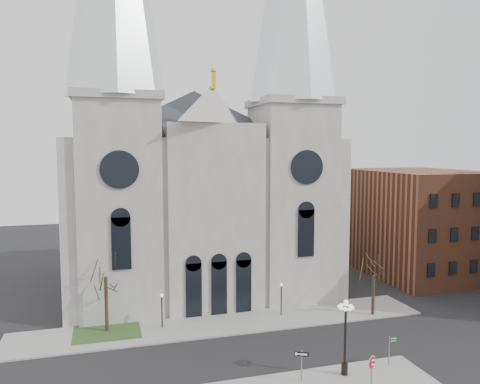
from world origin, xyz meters
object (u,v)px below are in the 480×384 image
object	(u,v)px
stop_sign	(372,367)
one_way_sign	(302,360)
street_name_sign	(390,348)
globe_lamp	(345,328)

from	to	relation	value
stop_sign	one_way_sign	size ratio (longest dim) A/B	1.17
stop_sign	street_name_sign	world-z (taller)	stop_sign
stop_sign	one_way_sign	bearing A→B (deg)	136.73
globe_lamp	one_way_sign	xyz separation A→B (m)	(-3.49, -0.02, -2.05)
globe_lamp	street_name_sign	bearing A→B (deg)	7.25
stop_sign	street_name_sign	distance (m)	5.21
street_name_sign	stop_sign	bearing A→B (deg)	-141.28
one_way_sign	street_name_sign	world-z (taller)	one_way_sign
globe_lamp	one_way_sign	bearing A→B (deg)	-179.62
stop_sign	globe_lamp	distance (m)	3.41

